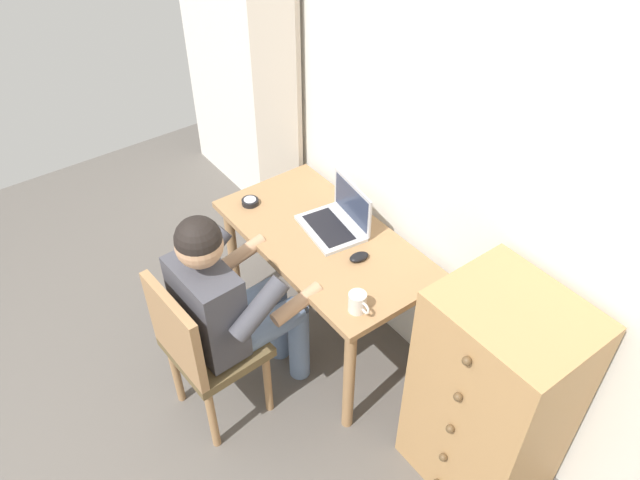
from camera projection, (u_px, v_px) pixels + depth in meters
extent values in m
cube|color=silver|center=(427.00, 148.00, 2.74)|extent=(4.80, 0.05, 2.50)
cube|color=#BCAD99|center=(276.00, 82.00, 3.48)|extent=(0.47, 0.03, 2.28)
cube|color=#9E754C|center=(324.00, 240.00, 3.07)|extent=(1.18, 0.62, 0.03)
cylinder|color=#9E754C|center=(233.00, 257.00, 3.53)|extent=(0.06, 0.06, 0.71)
cylinder|color=#9E754C|center=(349.00, 380.00, 2.87)|extent=(0.06, 0.06, 0.71)
cylinder|color=#9E754C|center=(305.00, 224.00, 3.75)|extent=(0.06, 0.06, 0.71)
cylinder|color=#9E754C|center=(427.00, 331.00, 3.10)|extent=(0.06, 0.06, 0.71)
cube|color=tan|center=(492.00, 398.00, 2.58)|extent=(0.57, 0.47, 1.08)
sphere|color=brown|center=(443.00, 457.00, 2.60)|extent=(0.04, 0.04, 0.04)
sphere|color=brown|center=(450.00, 429.00, 2.46)|extent=(0.04, 0.04, 0.04)
sphere|color=brown|center=(458.00, 397.00, 2.32)|extent=(0.04, 0.04, 0.04)
sphere|color=brown|center=(467.00, 361.00, 2.18)|extent=(0.04, 0.04, 0.04)
cube|color=brown|center=(216.00, 346.00, 2.90)|extent=(0.44, 0.42, 0.05)
cube|color=#9E754C|center=(175.00, 332.00, 2.66)|extent=(0.42, 0.06, 0.42)
cylinder|color=#9E754C|center=(268.00, 382.00, 3.03)|extent=(0.04, 0.04, 0.43)
cylinder|color=#9E754C|center=(230.00, 341.00, 3.23)|extent=(0.04, 0.04, 0.43)
cylinder|color=#9E754C|center=(212.00, 418.00, 2.88)|extent=(0.04, 0.04, 0.43)
cylinder|color=#9E754C|center=(176.00, 373.00, 3.07)|extent=(0.04, 0.04, 0.43)
cylinder|color=#6B84AD|center=(265.00, 329.00, 2.92)|extent=(0.16, 0.41, 0.14)
cylinder|color=#6B84AD|center=(243.00, 307.00, 3.03)|extent=(0.16, 0.41, 0.14)
cylinder|color=#6B84AD|center=(299.00, 342.00, 3.18)|extent=(0.11, 0.11, 0.50)
cylinder|color=#6B84AD|center=(278.00, 322.00, 3.29)|extent=(0.11, 0.11, 0.50)
cube|color=#3F3F47|center=(208.00, 307.00, 2.71)|extent=(0.37, 0.22, 0.46)
cylinder|color=#3F3F47|center=(259.00, 309.00, 2.59)|extent=(0.11, 0.30, 0.25)
cylinder|color=#3F3F47|center=(204.00, 255.00, 2.85)|extent=(0.11, 0.30, 0.25)
cylinder|color=tan|center=(297.00, 304.00, 2.76)|extent=(0.08, 0.27, 0.11)
cylinder|color=tan|center=(242.00, 254.00, 3.02)|extent=(0.08, 0.27, 0.11)
sphere|color=tan|center=(199.00, 245.00, 2.48)|extent=(0.20, 0.20, 0.20)
sphere|color=black|center=(198.00, 239.00, 2.46)|extent=(0.20, 0.20, 0.20)
cube|color=#B7BABF|center=(330.00, 228.00, 3.10)|extent=(0.37, 0.28, 0.02)
cube|color=black|center=(329.00, 227.00, 3.09)|extent=(0.30, 0.19, 0.00)
cube|color=#B7BABF|center=(352.00, 202.00, 3.07)|extent=(0.34, 0.06, 0.22)
cube|color=#2D3851|center=(351.00, 203.00, 3.07)|extent=(0.30, 0.04, 0.18)
ellipsoid|color=black|center=(359.00, 257.00, 2.92)|extent=(0.07, 0.11, 0.03)
cylinder|color=black|center=(250.00, 202.00, 3.26)|extent=(0.09, 0.09, 0.03)
cylinder|color=silver|center=(250.00, 199.00, 3.25)|extent=(0.06, 0.06, 0.00)
cylinder|color=silver|center=(357.00, 302.00, 2.66)|extent=(0.08, 0.08, 0.09)
torus|color=silver|center=(365.00, 308.00, 2.62)|extent=(0.06, 0.01, 0.06)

